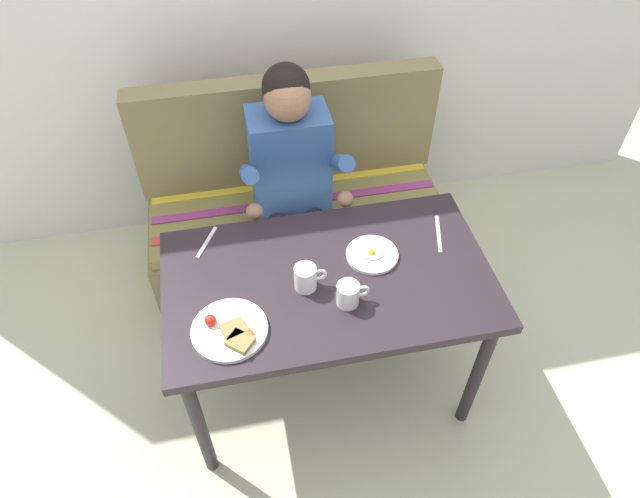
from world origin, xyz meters
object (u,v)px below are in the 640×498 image
object	(u,v)px
table	(328,291)
person	(293,174)
coffee_mug	(349,294)
couch	(296,216)
coffee_mug_second	(306,277)
knife	(439,234)
fork	(207,242)
plate_breakfast	(231,330)
plate_eggs	(372,254)

from	to	relation	value
table	person	size ratio (longest dim) A/B	0.99
coffee_mug	couch	bearing A→B (deg)	92.80
table	coffee_mug_second	xyz separation A→B (m)	(-0.09, -0.03, 0.13)
table	knife	size ratio (longest dim) A/B	6.00
couch	coffee_mug_second	world-z (taller)	couch
couch	fork	distance (m)	0.77
person	table	bearing A→B (deg)	-86.96
plate_breakfast	knife	world-z (taller)	plate_breakfast
plate_eggs	knife	distance (m)	0.29
table	coffee_mug_second	size ratio (longest dim) A/B	10.17
plate_eggs	knife	xyz separation A→B (m)	(0.29, 0.06, -0.01)
couch	person	bearing A→B (deg)	-100.16
coffee_mug	knife	distance (m)	0.50
person	plate_eggs	distance (m)	0.57
coffee_mug_second	person	bearing A→B (deg)	84.88
plate_breakfast	knife	distance (m)	0.89
table	couch	xyz separation A→B (m)	(0.00, 0.76, -0.32)
plate_eggs	coffee_mug_second	distance (m)	0.29
plate_eggs	coffee_mug	bearing A→B (deg)	-125.38
plate_breakfast	coffee_mug	xyz separation A→B (m)	(0.41, 0.05, 0.03)
table	person	distance (m)	0.60
coffee_mug	coffee_mug_second	distance (m)	0.16
person	coffee_mug	world-z (taller)	person
person	plate_breakfast	bearing A→B (deg)	-113.84
person	plate_breakfast	xyz separation A→B (m)	(-0.34, -0.77, 0.00)
person	plate_breakfast	world-z (taller)	person
coffee_mug_second	knife	size ratio (longest dim) A/B	0.59
coffee_mug_second	fork	size ratio (longest dim) A/B	0.69
coffee_mug	fork	bearing A→B (deg)	140.05
plate_breakfast	table	bearing A→B (deg)	25.55
table	fork	xyz separation A→B (m)	(-0.42, 0.26, 0.08)
coffee_mug_second	knife	bearing A→B (deg)	15.78
knife	table	bearing A→B (deg)	-149.41
plate_breakfast	coffee_mug	size ratio (longest dim) A/B	2.18
couch	coffee_mug	bearing A→B (deg)	-87.20
table	knife	world-z (taller)	knife
table	coffee_mug_second	bearing A→B (deg)	-160.77
plate_breakfast	coffee_mug_second	world-z (taller)	coffee_mug_second
fork	coffee_mug	bearing A→B (deg)	-11.76
couch	person	world-z (taller)	person
couch	knife	bearing A→B (deg)	-53.75
plate_eggs	fork	xyz separation A→B (m)	(-0.61, 0.19, -0.01)
knife	plate_eggs	bearing A→B (deg)	-152.67
table	coffee_mug	size ratio (longest dim) A/B	10.17
fork	knife	world-z (taller)	same
plate_eggs	coffee_mug_second	size ratio (longest dim) A/B	1.67
table	plate_breakfast	size ratio (longest dim) A/B	4.66
fork	couch	bearing A→B (deg)	78.19
table	fork	bearing A→B (deg)	148.27
plate_breakfast	coffee_mug	world-z (taller)	coffee_mug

